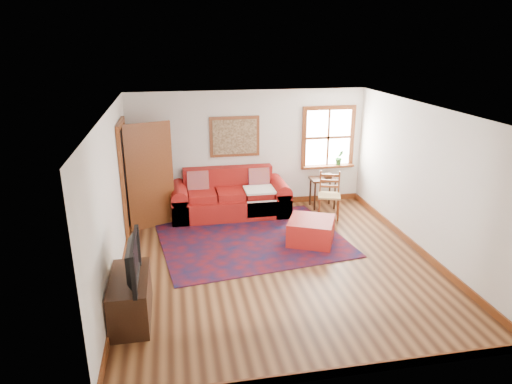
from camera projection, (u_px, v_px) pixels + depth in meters
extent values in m
plane|color=#3F2111|center=(277.00, 262.00, 7.53)|extent=(5.50, 5.50, 0.00)
cube|color=silver|center=(249.00, 150.00, 9.69)|extent=(5.00, 0.04, 2.50)
cube|color=silver|center=(341.00, 277.00, 4.57)|extent=(5.00, 0.04, 2.50)
cube|color=silver|center=(112.00, 200.00, 6.69)|extent=(0.04, 5.50, 2.50)
cube|color=silver|center=(425.00, 182.00, 7.56)|extent=(0.04, 5.50, 2.50)
cube|color=white|center=(279.00, 110.00, 6.72)|extent=(5.00, 5.50, 0.04)
cube|color=brown|center=(249.00, 202.00, 10.06)|extent=(5.00, 0.03, 0.12)
cube|color=brown|center=(121.00, 272.00, 7.08)|extent=(0.03, 5.50, 0.12)
cube|color=brown|center=(416.00, 247.00, 7.94)|extent=(0.03, 5.50, 0.12)
cube|color=white|center=(328.00, 137.00, 9.91)|extent=(1.00, 0.02, 1.20)
cube|color=brown|center=(330.00, 108.00, 9.69)|extent=(1.18, 0.06, 0.09)
cube|color=brown|center=(327.00, 166.00, 10.10)|extent=(1.18, 0.06, 0.09)
cube|color=brown|center=(304.00, 139.00, 9.80)|extent=(0.09, 0.06, 1.20)
cube|color=brown|center=(352.00, 137.00, 9.99)|extent=(0.09, 0.06, 1.20)
cube|color=brown|center=(328.00, 138.00, 9.90)|extent=(1.00, 0.04, 0.05)
cube|color=brown|center=(328.00, 166.00, 10.03)|extent=(1.15, 0.20, 0.04)
imported|color=#236021|center=(339.00, 157.00, 10.00)|extent=(0.18, 0.15, 0.33)
cube|color=black|center=(124.00, 182.00, 8.26)|extent=(0.02, 0.90, 2.05)
cube|color=brown|center=(123.00, 191.00, 7.80)|extent=(0.06, 0.09, 2.05)
cube|color=brown|center=(128.00, 175.00, 8.72)|extent=(0.06, 0.09, 2.05)
cube|color=brown|center=(120.00, 124.00, 7.92)|extent=(0.06, 1.08, 0.09)
cube|color=brown|center=(150.00, 176.00, 8.61)|extent=(0.86, 0.35, 2.05)
cube|color=silver|center=(150.00, 171.00, 8.58)|extent=(0.56, 0.22, 1.33)
cube|color=brown|center=(235.00, 137.00, 9.51)|extent=(1.05, 0.04, 0.85)
cube|color=tan|center=(235.00, 137.00, 9.49)|extent=(0.92, 0.03, 0.72)
cube|color=#540C12|center=(252.00, 239.00, 8.36)|extent=(3.55, 3.00, 0.02)
cube|color=maroon|center=(230.00, 206.00, 9.45)|extent=(2.40, 0.99, 0.42)
cube|color=maroon|center=(228.00, 179.00, 9.63)|extent=(1.87, 0.27, 0.52)
cube|color=maroon|center=(180.00, 206.00, 9.25)|extent=(0.33, 0.99, 0.52)
cube|color=maroon|center=(279.00, 200.00, 9.61)|extent=(0.33, 0.99, 0.52)
cube|color=orange|center=(198.00, 182.00, 9.35)|extent=(0.44, 0.21, 0.46)
cube|color=orange|center=(259.00, 178.00, 9.57)|extent=(0.44, 0.21, 0.46)
cube|color=silver|center=(259.00, 190.00, 9.25)|extent=(0.61, 0.55, 0.04)
cube|color=maroon|center=(311.00, 231.00, 8.18)|extent=(1.03, 1.03, 0.44)
cube|color=black|center=(323.00, 179.00, 9.76)|extent=(0.54, 0.41, 0.04)
cylinder|color=black|center=(315.00, 197.00, 9.68)|extent=(0.04, 0.04, 0.61)
cylinder|color=black|center=(335.00, 195.00, 9.75)|extent=(0.04, 0.04, 0.61)
cylinder|color=black|center=(310.00, 192.00, 9.98)|extent=(0.04, 0.04, 0.61)
cylinder|color=black|center=(330.00, 191.00, 10.06)|extent=(0.04, 0.04, 0.61)
cube|color=tan|center=(329.00, 196.00, 9.25)|extent=(0.55, 0.53, 0.04)
cylinder|color=brown|center=(319.00, 210.00, 9.18)|extent=(0.04, 0.04, 0.45)
cylinder|color=brown|center=(338.00, 211.00, 9.13)|extent=(0.04, 0.04, 0.45)
cylinder|color=brown|center=(320.00, 192.00, 9.44)|extent=(0.04, 0.04, 0.94)
cylinder|color=brown|center=(338.00, 193.00, 9.39)|extent=(0.04, 0.04, 0.94)
cube|color=brown|center=(330.00, 181.00, 9.33)|extent=(0.37, 0.15, 0.28)
cube|color=black|center=(131.00, 298.00, 5.94)|extent=(0.49, 1.09, 0.60)
imported|color=black|center=(128.00, 261.00, 5.68)|extent=(0.13, 0.98, 0.56)
cylinder|color=silver|center=(134.00, 258.00, 6.18)|extent=(0.12, 0.12, 0.18)
cylinder|color=#FFA53F|center=(134.00, 260.00, 6.19)|extent=(0.07, 0.07, 0.12)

